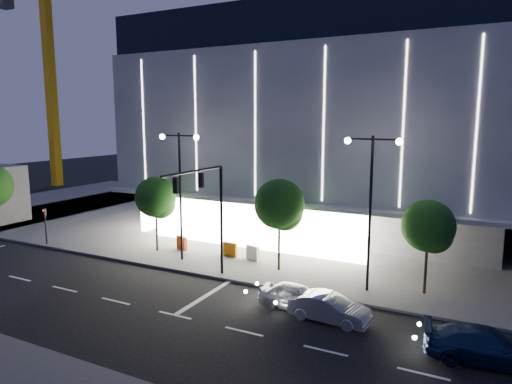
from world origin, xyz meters
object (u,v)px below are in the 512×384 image
at_px(tower_crane, 53,44).
at_px(street_lamp_west, 180,177).
at_px(street_lamp_east, 371,191).
at_px(barrier_a, 182,243).
at_px(tree_right, 429,229).
at_px(car_second, 329,308).
at_px(barrier_d, 253,253).
at_px(car_lead, 296,297).
at_px(car_third, 486,346).
at_px(tree_mid, 280,207).
at_px(traffic_mast, 208,202).
at_px(ped_signal_far, 45,222).
at_px(tree_left, 156,199).
at_px(barrier_c, 230,249).

bearing_deg(tower_crane, street_lamp_west, -30.12).
relative_size(street_lamp_east, barrier_a, 8.18).
distance_m(tree_right, car_second, 7.52).
relative_size(street_lamp_west, barrier_d, 8.18).
height_order(street_lamp_west, car_lead, street_lamp_west).
bearing_deg(street_lamp_west, car_third, -15.73).
height_order(street_lamp_west, barrier_a, street_lamp_west).
xyz_separation_m(tree_right, car_second, (-3.82, -5.62, -3.21)).
xyz_separation_m(tree_mid, barrier_d, (-2.56, 1.16, -3.68)).
bearing_deg(tree_right, street_lamp_east, -161.37).
bearing_deg(traffic_mast, ped_signal_far, 175.85).
relative_size(traffic_mast, street_lamp_east, 0.79).
xyz_separation_m(car_third, barrier_d, (-14.69, 7.57, -0.06)).
bearing_deg(car_second, tree_right, -30.26).
height_order(tree_left, barrier_c, tree_left).
bearing_deg(street_lamp_east, car_third, -41.23).
bearing_deg(barrier_d, car_third, -7.80).
xyz_separation_m(street_lamp_east, barrier_a, (-14.48, 2.02, -5.31)).
distance_m(tower_crane, car_lead, 58.18).
bearing_deg(car_second, street_lamp_west, 73.28).
relative_size(traffic_mast, car_lead, 1.77).
bearing_deg(traffic_mast, tower_crane, 149.53).
bearing_deg(barrier_a, street_lamp_west, -32.51).
distance_m(traffic_mast, tree_left, 7.95).
bearing_deg(ped_signal_far, car_second, -7.30).
xyz_separation_m(tower_crane, barrier_d, (42.39, -19.82, -19.86)).
bearing_deg(car_lead, tree_mid, 36.56).
distance_m(ped_signal_far, car_lead, 22.37).
distance_m(traffic_mast, barrier_a, 8.43).
xyz_separation_m(street_lamp_east, ped_signal_far, (-25.00, -1.50, -4.07)).
height_order(street_lamp_east, ped_signal_far, street_lamp_east).
height_order(traffic_mast, car_lead, traffic_mast).
distance_m(street_lamp_west, tower_crane, 46.19).
bearing_deg(car_third, barrier_d, 55.02).
height_order(street_lamp_east, tree_right, street_lamp_east).
height_order(street_lamp_west, ped_signal_far, street_lamp_west).
relative_size(car_third, barrier_a, 4.43).
xyz_separation_m(tree_left, barrier_d, (7.44, 1.16, -3.38)).
distance_m(traffic_mast, tree_mid, 4.82).
height_order(street_lamp_east, tree_mid, street_lamp_east).
distance_m(street_lamp_east, ped_signal_far, 25.37).
xyz_separation_m(tower_crane, car_third, (57.08, -27.39, -19.80)).
relative_size(car_second, barrier_d, 3.71).
bearing_deg(car_third, ped_signal_far, 75.17).
height_order(car_lead, barrier_a, car_lead).
xyz_separation_m(street_lamp_west, car_lead, (10.20, -4.00, -5.27)).
distance_m(tree_right, car_lead, 8.33).
bearing_deg(car_third, barrier_c, 57.64).
relative_size(traffic_mast, barrier_c, 6.43).
bearing_deg(street_lamp_west, street_lamp_east, 0.00).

